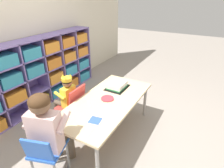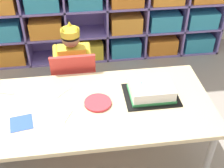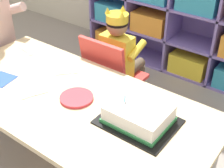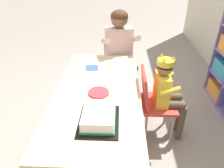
{
  "view_description": "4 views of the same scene",
  "coord_description": "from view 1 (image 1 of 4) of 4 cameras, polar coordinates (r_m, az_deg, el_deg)",
  "views": [
    {
      "loc": [
        -1.77,
        -1.06,
        1.83
      ],
      "look_at": [
        0.25,
        0.06,
        0.68
      ],
      "focal_mm": 29.64,
      "sensor_mm": 36.0,
      "label": 1
    },
    {
      "loc": [
        -0.07,
        -1.4,
        1.81
      ],
      "look_at": [
        0.13,
        0.07,
        0.66
      ],
      "focal_mm": 48.1,
      "sensor_mm": 36.0,
      "label": 2
    },
    {
      "loc": [
        0.95,
        -0.92,
        1.53
      ],
      "look_at": [
        0.23,
        0.05,
        0.71
      ],
      "focal_mm": 51.03,
      "sensor_mm": 36.0,
      "label": 3
    },
    {
      "loc": [
        1.46,
        0.18,
        1.53
      ],
      "look_at": [
        0.17,
        0.13,
        0.74
      ],
      "focal_mm": 33.63,
      "sensor_mm": 36.0,
      "label": 4
    }
  ],
  "objects": [
    {
      "name": "ground",
      "position": [
        2.75,
        -1.44,
        -15.11
      ],
      "size": [
        16.0,
        16.0,
        0.0
      ],
      "primitive_type": "plane",
      "color": "gray"
    },
    {
      "name": "fork_near_child_seat",
      "position": [
        2.37,
        -7.13,
        -5.87
      ],
      "size": [
        0.1,
        0.1,
        0.0
      ],
      "rotation": [
        0.0,
        0.0,
        3.98
      ],
      "color": "white",
      "rests_on": "activity_table"
    },
    {
      "name": "classroom_back_wall",
      "position": [
        3.32,
        -28.9,
        14.8
      ],
      "size": [
        6.91,
        0.1,
        2.67
      ],
      "primitive_type": "cube",
      "color": "beige",
      "rests_on": "ground"
    },
    {
      "name": "activity_table",
      "position": [
        2.44,
        -1.57,
        -5.97
      ],
      "size": [
        1.5,
        0.71,
        0.56
      ],
      "color": "#D1B789",
      "rests_on": "ground"
    },
    {
      "name": "fork_at_table_front_edge",
      "position": [
        2.15,
        -14.14,
        -10.43
      ],
      "size": [
        0.15,
        0.05,
        0.0
      ],
      "rotation": [
        0.0,
        0.0,
        2.93
      ],
      "color": "white",
      "rests_on": "activity_table"
    },
    {
      "name": "storage_cubby_shelf",
      "position": [
        3.5,
        -20.57,
        3.66
      ],
      "size": [
        2.51,
        0.31,
        1.17
      ],
      "color": "#7F6BB2",
      "rests_on": "ground"
    },
    {
      "name": "classroom_chair_blue",
      "position": [
        2.67,
        -11.87,
        -6.18
      ],
      "size": [
        0.35,
        0.33,
        0.69
      ],
      "rotation": [
        0.0,
        0.0,
        3.15
      ],
      "color": "red",
      "rests_on": "ground"
    },
    {
      "name": "paper_napkin_square",
      "position": [
        2.08,
        -5.22,
        -11.08
      ],
      "size": [
        0.15,
        0.15,
        0.0
      ],
      "primitive_type": "cube",
      "rotation": [
        0.0,
        0.0,
        0.17
      ],
      "color": "#3356B7",
      "rests_on": "activity_table"
    },
    {
      "name": "child_with_crown",
      "position": [
        2.68,
        -13.98,
        -3.34
      ],
      "size": [
        0.3,
        0.31,
        0.85
      ],
      "rotation": [
        0.0,
        0.0,
        3.15
      ],
      "color": "yellow",
      "rests_on": "ground"
    },
    {
      "name": "birthday_cake_on_tray",
      "position": [
        2.71,
        1.65,
        -0.44
      ],
      "size": [
        0.35,
        0.27,
        0.13
      ],
      "color": "black",
      "rests_on": "activity_table"
    },
    {
      "name": "adult_helper_seated",
      "position": [
        1.96,
        -19.06,
        -12.32
      ],
      "size": [
        0.48,
        0.46,
        1.04
      ],
      "rotation": [
        0.0,
        0.0,
        1.88
      ],
      "color": "beige",
      "rests_on": "ground"
    },
    {
      "name": "paper_plate_stack",
      "position": [
        2.44,
        -1.43,
        -4.5
      ],
      "size": [
        0.17,
        0.17,
        0.01
      ],
      "primitive_type": "cylinder",
      "color": "#DB333D",
      "rests_on": "activity_table"
    },
    {
      "name": "classroom_chair_adult_side",
      "position": [
        2.04,
        -19.68,
        -19.11
      ],
      "size": [
        0.43,
        0.39,
        0.68
      ],
      "rotation": [
        0.0,
        0.0,
        1.88
      ],
      "color": "blue",
      "rests_on": "ground"
    },
    {
      "name": "fork_beside_plate_stack",
      "position": [
        2.25,
        -1.44,
        -7.68
      ],
      "size": [
        0.08,
        0.14,
        0.0
      ],
      "rotation": [
        0.0,
        0.0,
        1.11
      ],
      "color": "white",
      "rests_on": "activity_table"
    },
    {
      "name": "fork_scattered_mid_table",
      "position": [
        1.93,
        -7.02,
        -14.64
      ],
      "size": [
        0.14,
        0.03,
        0.0
      ],
      "rotation": [
        0.0,
        0.0,
        0.12
      ],
      "color": "white",
      "rests_on": "activity_table"
    }
  ]
}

